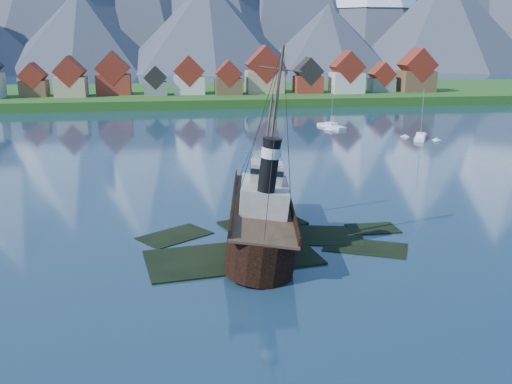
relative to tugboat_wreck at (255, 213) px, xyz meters
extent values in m
plane|color=#182F44|center=(-0.36, -4.24, -2.93)|extent=(1400.00, 1400.00, 0.00)
cube|color=black|center=(-3.36, -6.24, -3.25)|extent=(19.08, 11.42, 1.00)
cube|color=black|center=(5.64, -0.24, -3.31)|extent=(15.15, 9.76, 1.00)
cube|color=black|center=(1.64, 4.76, -3.21)|extent=(11.45, 9.06, 1.00)
cube|color=black|center=(11.64, -5.24, -3.35)|extent=(10.27, 8.34, 1.00)
cube|color=black|center=(-9.36, 1.76, -3.33)|extent=(9.42, 8.68, 1.00)
cube|color=black|center=(14.64, 0.76, -3.28)|extent=(6.00, 4.00, 1.00)
cube|color=#194213|center=(-0.36, 165.76, -2.93)|extent=(600.00, 80.00, 3.20)
cube|color=#3F3D38|center=(-0.36, 127.76, -2.93)|extent=(600.00, 2.50, 2.00)
cube|color=brown|center=(-56.36, 148.76, 2.82)|extent=(9.00, 8.00, 5.50)
cube|color=maroon|center=(-56.36, 148.76, 7.19)|extent=(9.16, 8.16, 9.16)
cube|color=tan|center=(-43.36, 145.76, 3.47)|extent=(10.50, 9.00, 6.80)
cube|color=maroon|center=(-43.36, 145.76, 8.76)|extent=(10.69, 9.18, 10.69)
cube|color=maroon|center=(-29.36, 151.76, 3.67)|extent=(12.00, 8.50, 7.20)
cube|color=maroon|center=(-29.36, 151.76, 9.43)|extent=(12.22, 8.67, 12.22)
cube|color=slate|center=(-14.36, 146.76, 2.47)|extent=(8.00, 7.00, 4.80)
cube|color=black|center=(-14.36, 146.76, 6.31)|extent=(8.15, 7.14, 8.15)
cube|color=beige|center=(-2.36, 149.76, 3.27)|extent=(11.00, 9.50, 6.40)
cube|color=maroon|center=(-2.36, 149.76, 8.45)|extent=(11.20, 9.69, 11.20)
cube|color=brown|center=(11.64, 145.76, 2.97)|extent=(9.50, 8.00, 5.80)
cube|color=maroon|center=(11.64, 145.76, 7.58)|extent=(9.67, 8.16, 9.67)
cube|color=tan|center=(25.64, 150.76, 4.07)|extent=(13.50, 10.00, 8.00)
cube|color=maroon|center=(25.64, 150.76, 10.50)|extent=(13.75, 10.20, 13.75)
cube|color=maroon|center=(41.64, 147.76, 3.17)|extent=(10.00, 8.50, 6.20)
cube|color=black|center=(41.64, 147.76, 8.07)|extent=(10.18, 8.67, 10.18)
cube|color=beige|center=(55.64, 144.76, 3.82)|extent=(11.50, 9.00, 7.50)
cube|color=maroon|center=(55.64, 144.76, 9.64)|extent=(11.71, 9.18, 11.71)
cube|color=slate|center=(70.64, 148.76, 2.57)|extent=(9.00, 7.50, 5.00)
cube|color=maroon|center=(70.64, 148.76, 6.69)|extent=(9.16, 7.65, 9.16)
cube|color=brown|center=(83.64, 146.76, 3.97)|extent=(12.50, 10.00, 7.80)
cube|color=maroon|center=(83.64, 146.76, 10.12)|extent=(12.73, 10.20, 12.73)
cone|color=#2D333D|center=(-70.36, 369.76, 24.07)|extent=(120.00, 120.00, 58.00)
cone|color=#2D333D|center=(19.64, 364.76, 28.07)|extent=(136.00, 136.00, 66.00)
cone|color=#2D333D|center=(109.64, 368.76, 20.07)|extent=(110.00, 110.00, 50.00)
cone|color=#2D333D|center=(199.64, 365.76, 32.57)|extent=(150.00, 150.00, 75.00)
cube|color=black|center=(0.00, -1.46, -0.73)|extent=(6.82, 19.64, 4.09)
cone|color=black|center=(0.00, 11.28, -0.73)|extent=(6.82, 6.82, 6.82)
cylinder|color=black|center=(0.00, -11.28, -0.73)|extent=(6.82, 6.82, 4.09)
cube|color=#4C3826|center=(0.00, -1.46, 1.41)|extent=(6.68, 25.91, 0.24)
cube|color=black|center=(-3.27, -1.46, 1.85)|extent=(0.19, 25.09, 0.88)
cube|color=black|center=(3.27, -1.46, 1.85)|extent=(0.19, 25.09, 0.88)
cube|color=#ADA89E|center=(0.00, -2.92, 2.87)|extent=(5.07, 8.28, 2.92)
cube|color=#ADA89E|center=(0.00, -1.95, 5.40)|extent=(3.51, 3.90, 2.14)
cylinder|color=black|center=(0.00, -6.14, 7.06)|extent=(1.85, 1.85, 5.46)
cylinder|color=silver|center=(0.00, -6.14, 8.42)|extent=(1.95, 1.95, 1.07)
cylinder|color=#473828|center=(0.00, 6.33, 7.35)|extent=(0.27, 0.27, 11.69)
cylinder|color=#473828|center=(0.00, -3.90, 12.81)|extent=(0.31, 0.31, 12.66)
cube|color=white|center=(47.87, 61.49, -2.83)|extent=(6.11, 8.74, 1.24)
cube|color=white|center=(47.87, 61.49, -1.85)|extent=(2.86, 3.08, 0.72)
cylinder|color=gray|center=(47.87, 61.49, 3.15)|extent=(0.14, 0.14, 10.72)
cube|color=white|center=(32.16, 81.44, -2.83)|extent=(5.63, 10.17, 1.19)
cube|color=white|center=(32.16, 81.44, -1.89)|extent=(2.98, 3.34, 0.69)
cylinder|color=gray|center=(32.16, 81.44, 2.92)|extent=(0.14, 0.14, 10.31)
camera|label=1|loc=(-9.21, -62.46, 19.54)|focal=40.00mm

